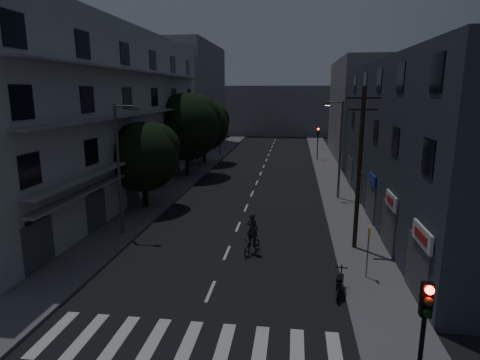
% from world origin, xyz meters
% --- Properties ---
extents(ground, '(160.00, 160.00, 0.00)m').
position_xyz_m(ground, '(0.00, 25.00, 0.00)').
color(ground, black).
rests_on(ground, ground).
extents(sidewalk_left, '(3.00, 90.00, 0.15)m').
position_xyz_m(sidewalk_left, '(-7.50, 25.00, 0.07)').
color(sidewalk_left, '#565659').
rests_on(sidewalk_left, ground).
extents(sidewalk_right, '(3.00, 90.00, 0.15)m').
position_xyz_m(sidewalk_right, '(7.50, 25.00, 0.07)').
color(sidewalk_right, '#565659').
rests_on(sidewalk_right, ground).
extents(crosswalk, '(10.90, 3.00, 0.01)m').
position_xyz_m(crosswalk, '(-0.00, -2.00, 0.00)').
color(crosswalk, beige).
rests_on(crosswalk, ground).
extents(lane_markings, '(0.15, 60.50, 0.01)m').
position_xyz_m(lane_markings, '(0.00, 31.25, 0.01)').
color(lane_markings, beige).
rests_on(lane_markings, ground).
extents(building_left, '(7.00, 36.00, 14.00)m').
position_xyz_m(building_left, '(-11.98, 18.00, 6.99)').
color(building_left, '#B0B0AB').
rests_on(building_left, ground).
extents(building_right, '(6.19, 28.00, 11.00)m').
position_xyz_m(building_right, '(11.99, 14.00, 5.50)').
color(building_right, '#2D333D').
rests_on(building_right, ground).
extents(building_far_left, '(6.00, 20.00, 16.00)m').
position_xyz_m(building_far_left, '(-12.00, 48.00, 8.00)').
color(building_far_left, slate).
rests_on(building_far_left, ground).
extents(building_far_right, '(6.00, 20.00, 13.00)m').
position_xyz_m(building_far_right, '(12.00, 42.00, 6.50)').
color(building_far_right, slate).
rests_on(building_far_right, ground).
extents(building_far_end, '(24.00, 8.00, 10.00)m').
position_xyz_m(building_far_end, '(0.00, 70.00, 5.00)').
color(building_far_end, slate).
rests_on(building_far_end, ground).
extents(tree_near, '(5.32, 5.32, 6.56)m').
position_xyz_m(tree_near, '(-7.68, 14.42, 4.25)').
color(tree_near, black).
rests_on(tree_near, sidewalk_left).
extents(tree_mid, '(7.03, 7.03, 8.65)m').
position_xyz_m(tree_mid, '(-7.56, 26.55, 5.56)').
color(tree_mid, black).
rests_on(tree_mid, sidewalk_left).
extents(tree_far, '(6.22, 6.22, 7.69)m').
position_xyz_m(tree_far, '(-7.54, 34.53, 4.97)').
color(tree_far, black).
rests_on(tree_far, sidewalk_left).
extents(traffic_signal_near, '(0.28, 0.37, 4.10)m').
position_xyz_m(traffic_signal_near, '(6.98, -4.72, 3.10)').
color(traffic_signal_near, black).
rests_on(traffic_signal_near, sidewalk_right).
extents(traffic_signal_far_right, '(0.28, 0.37, 4.10)m').
position_xyz_m(traffic_signal_far_right, '(6.63, 38.79, 3.10)').
color(traffic_signal_far_right, black).
rests_on(traffic_signal_far_right, sidewalk_right).
extents(traffic_signal_far_left, '(0.28, 0.37, 4.10)m').
position_xyz_m(traffic_signal_far_left, '(-6.72, 40.51, 3.10)').
color(traffic_signal_far_left, black).
rests_on(traffic_signal_far_left, sidewalk_left).
extents(street_lamp_left_near, '(1.51, 0.25, 8.00)m').
position_xyz_m(street_lamp_left_near, '(-6.91, 8.51, 4.60)').
color(street_lamp_left_near, '#515558').
rests_on(street_lamp_left_near, sidewalk_left).
extents(street_lamp_right, '(1.51, 0.25, 8.00)m').
position_xyz_m(street_lamp_right, '(7.24, 19.01, 4.60)').
color(street_lamp_right, '#54565C').
rests_on(street_lamp_right, sidewalk_right).
extents(street_lamp_left_far, '(1.51, 0.25, 8.00)m').
position_xyz_m(street_lamp_left_far, '(-7.02, 30.66, 4.60)').
color(street_lamp_left_far, '#5B5E63').
rests_on(street_lamp_left_far, sidewalk_left).
extents(utility_pole, '(1.80, 0.24, 9.00)m').
position_xyz_m(utility_pole, '(7.18, 7.96, 4.87)').
color(utility_pole, black).
rests_on(utility_pole, sidewalk_right).
extents(bus_stop_sign, '(0.06, 0.35, 2.52)m').
position_xyz_m(bus_stop_sign, '(7.20, 4.12, 1.89)').
color(bus_stop_sign, '#595B60').
rests_on(bus_stop_sign, sidewalk_right).
extents(motorcycle, '(0.62, 1.87, 1.21)m').
position_xyz_m(motorcycle, '(5.78, 2.46, 0.48)').
color(motorcycle, black).
rests_on(motorcycle, ground).
extents(cyclist, '(1.26, 1.97, 2.36)m').
position_xyz_m(cyclist, '(1.43, 6.60, 0.79)').
color(cyclist, black).
rests_on(cyclist, ground).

